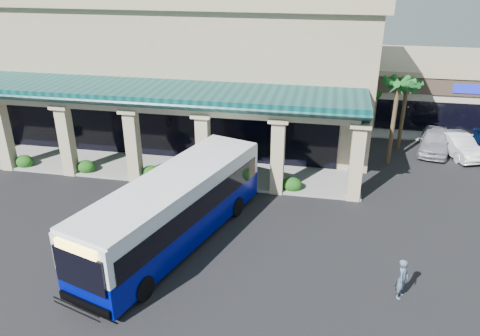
% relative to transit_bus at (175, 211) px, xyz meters
% --- Properties ---
extents(ground, '(110.00, 110.00, 0.00)m').
position_rel_transit_bus_xyz_m(ground, '(2.70, 1.19, -1.77)').
color(ground, black).
extents(main_building, '(30.80, 14.80, 11.35)m').
position_rel_transit_bus_xyz_m(main_building, '(-5.30, 17.19, 3.90)').
color(main_building, tan).
rests_on(main_building, ground).
extents(arcade, '(30.00, 6.20, 5.70)m').
position_rel_transit_bus_xyz_m(arcade, '(-5.30, 7.99, 1.08)').
color(arcade, '#093638').
rests_on(arcade, ground).
extents(palm_0, '(2.40, 2.40, 6.60)m').
position_rel_transit_bus_xyz_m(palm_0, '(11.20, 12.19, 1.53)').
color(palm_0, '#15501B').
rests_on(palm_0, ground).
extents(palm_1, '(2.40, 2.40, 5.80)m').
position_rel_transit_bus_xyz_m(palm_1, '(12.20, 15.19, 1.13)').
color(palm_1, '#15501B').
rests_on(palm_1, ground).
extents(broadleaf_tree, '(2.60, 2.60, 4.81)m').
position_rel_transit_bus_xyz_m(broadleaf_tree, '(10.20, 20.19, 0.63)').
color(broadleaf_tree, '#174A10').
rests_on(broadleaf_tree, ground).
extents(transit_bus, '(6.63, 13.00, 3.55)m').
position_rel_transit_bus_xyz_m(transit_bus, '(0.00, 0.00, 0.00)').
color(transit_bus, '#000881').
rests_on(transit_bus, ground).
extents(pedestrian, '(0.65, 0.77, 1.80)m').
position_rel_transit_bus_xyz_m(pedestrian, '(10.44, -2.15, -0.87)').
color(pedestrian, '#4D5E75').
rests_on(pedestrian, ground).
extents(car_silver, '(3.07, 5.32, 1.70)m').
position_rel_transit_bus_xyz_m(car_silver, '(14.63, 15.03, -0.92)').
color(car_silver, '#ACABBA').
rests_on(car_silver, ground).
extents(car_white, '(3.16, 5.07, 1.58)m').
position_rel_transit_bus_xyz_m(car_white, '(16.15, 14.68, -0.98)').
color(car_white, white).
rests_on(car_white, ground).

